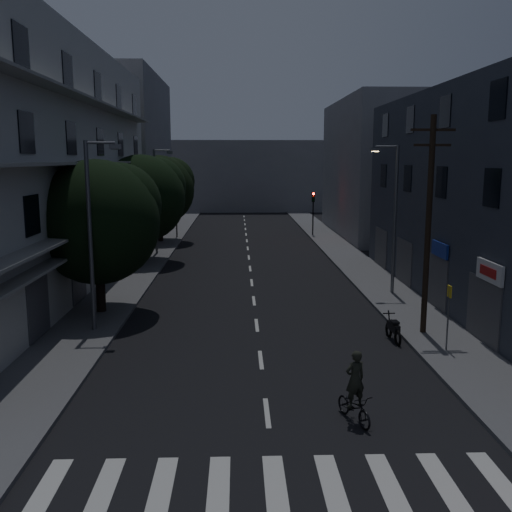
{
  "coord_description": "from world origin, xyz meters",
  "views": [
    {
      "loc": [
        -0.83,
        -13.78,
        7.39
      ],
      "look_at": [
        0.0,
        12.0,
        3.0
      ],
      "focal_mm": 40.0,
      "sensor_mm": 36.0,
      "label": 1
    }
  ],
  "objects": [
    {
      "name": "lane_markings",
      "position": [
        0.0,
        31.25,
        0.01
      ],
      "size": [
        0.15,
        60.5,
        0.01
      ],
      "color": "beige",
      "rests_on": "ground"
    },
    {
      "name": "tree_far",
      "position": [
        -7.69,
        37.17,
        4.92
      ],
      "size": [
        6.15,
        6.15,
        7.61
      ],
      "color": "black",
      "rests_on": "sidewalk_left"
    },
    {
      "name": "street_lamp_left_far",
      "position": [
        -7.04,
        30.32,
        4.6
      ],
      "size": [
        1.51,
        0.25,
        8.0
      ],
      "color": "#53575A",
      "rests_on": "sidewalk_left"
    },
    {
      "name": "street_lamp_right",
      "position": [
        7.55,
        16.62,
        4.6
      ],
      "size": [
        1.51,
        0.25,
        8.0
      ],
      "color": "slate",
      "rests_on": "sidewalk_right"
    },
    {
      "name": "traffic_signal_far_left",
      "position": [
        -6.56,
        39.61,
        3.1
      ],
      "size": [
        0.28,
        0.37,
        4.1
      ],
      "color": "black",
      "rests_on": "sidewalk_left"
    },
    {
      "name": "building_far_end",
      "position": [
        0.0,
        70.0,
        5.0
      ],
      "size": [
        24.0,
        8.0,
        10.0
      ],
      "primitive_type": "cube",
      "color": "slate",
      "rests_on": "ground"
    },
    {
      "name": "sidewalk_right",
      "position": [
        7.5,
        25.0,
        0.07
      ],
      "size": [
        3.0,
        90.0,
        0.15
      ],
      "primitive_type": "cube",
      "color": "#565659",
      "rests_on": "ground"
    },
    {
      "name": "building_right",
      "position": [
        11.99,
        14.0,
        5.5
      ],
      "size": [
        6.19,
        28.0,
        11.0
      ],
      "color": "#2B303B",
      "rests_on": "ground"
    },
    {
      "name": "tree_mid",
      "position": [
        -7.55,
        26.97,
        4.89
      ],
      "size": [
        6.16,
        6.16,
        7.58
      ],
      "color": "black",
      "rests_on": "sidewalk_left"
    },
    {
      "name": "ground",
      "position": [
        0.0,
        25.0,
        0.0
      ],
      "size": [
        160.0,
        160.0,
        0.0
      ],
      "primitive_type": "plane",
      "color": "black",
      "rests_on": "ground"
    },
    {
      "name": "street_lamp_left_near",
      "position": [
        -6.92,
        10.14,
        4.6
      ],
      "size": [
        1.51,
        0.25,
        8.0
      ],
      "color": "#5C5D64",
      "rests_on": "sidewalk_left"
    },
    {
      "name": "motorcycle",
      "position": [
        5.55,
        8.61,
        0.46
      ],
      "size": [
        0.52,
        1.81,
        1.16
      ],
      "rotation": [
        0.0,
        0.0,
        0.06
      ],
      "color": "black",
      "rests_on": "ground"
    },
    {
      "name": "tree_near",
      "position": [
        -7.37,
        13.19,
        4.69
      ],
      "size": [
        5.88,
        5.88,
        7.26
      ],
      "color": "black",
      "rests_on": "sidewalk_left"
    },
    {
      "name": "utility_pole",
      "position": [
        7.01,
        9.3,
        4.87
      ],
      "size": [
        1.8,
        0.24,
        9.0
      ],
      "color": "black",
      "rests_on": "sidewalk_right"
    },
    {
      "name": "cyclist",
      "position": [
        2.45,
        1.36,
        0.71
      ],
      "size": [
        1.13,
        1.76,
        2.11
      ],
      "rotation": [
        0.0,
        0.0,
        0.36
      ],
      "color": "black",
      "rests_on": "ground"
    },
    {
      "name": "bus_stop_sign",
      "position": [
        7.17,
        6.99,
        1.89
      ],
      "size": [
        0.06,
        0.35,
        2.52
      ],
      "color": "#595B60",
      "rests_on": "sidewalk_right"
    },
    {
      "name": "sidewalk_left",
      "position": [
        -7.5,
        25.0,
        0.07
      ],
      "size": [
        3.0,
        90.0,
        0.15
      ],
      "primitive_type": "cube",
      "color": "#565659",
      "rests_on": "ground"
    },
    {
      "name": "crosswalk",
      "position": [
        -0.0,
        -2.0,
        0.0
      ],
      "size": [
        10.9,
        3.0,
        0.01
      ],
      "color": "beige",
      "rests_on": "ground"
    },
    {
      "name": "building_left",
      "position": [
        -11.98,
        18.0,
        6.99
      ],
      "size": [
        7.0,
        36.0,
        14.0
      ],
      "color": "#B6B6B1",
      "rests_on": "ground"
    },
    {
      "name": "building_far_right",
      "position": [
        12.0,
        42.0,
        6.5
      ],
      "size": [
        6.0,
        20.0,
        13.0
      ],
      "primitive_type": "cube",
      "color": "slate",
      "rests_on": "ground"
    },
    {
      "name": "traffic_signal_far_right",
      "position": [
        6.43,
        40.7,
        3.1
      ],
      "size": [
        0.28,
        0.37,
        4.1
      ],
      "color": "black",
      "rests_on": "sidewalk_right"
    },
    {
      "name": "building_far_left",
      "position": [
        -12.0,
        48.0,
        8.0
      ],
      "size": [
        6.0,
        20.0,
        16.0
      ],
      "primitive_type": "cube",
      "color": "slate",
      "rests_on": "ground"
    }
  ]
}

